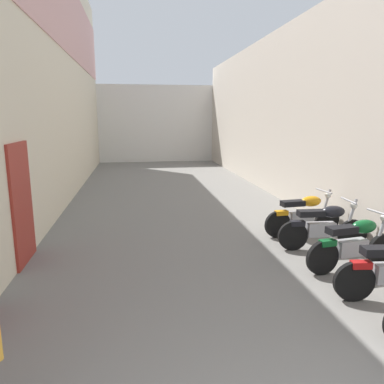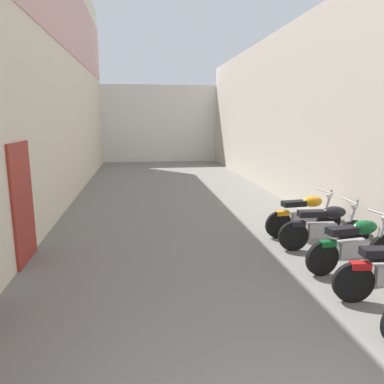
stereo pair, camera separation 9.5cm
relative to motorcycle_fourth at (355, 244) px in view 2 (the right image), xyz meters
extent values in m
plane|color=slate|center=(-2.42, 4.06, -0.50)|extent=(36.73, 36.73, 0.00)
cube|color=beige|center=(-5.98, 6.06, 3.65)|extent=(0.40, 20.73, 8.30)
cube|color=#9E2D23|center=(-5.76, 1.30, 0.60)|extent=(0.06, 1.10, 2.20)
cube|color=beige|center=(1.14, 6.06, 2.21)|extent=(0.40, 20.73, 5.41)
cube|color=silver|center=(-2.42, 17.42, 1.73)|extent=(9.72, 2.00, 4.46)
cylinder|color=black|center=(-0.63, -1.01, -0.20)|extent=(0.61, 0.15, 0.60)
cube|color=black|center=(-0.29, -1.05, 0.26)|extent=(0.54, 0.28, 0.12)
cube|color=#AD1414|center=(-0.55, -1.02, 0.06)|extent=(0.29, 0.17, 0.10)
cylinder|color=black|center=(0.61, 0.09, -0.20)|extent=(0.61, 0.16, 0.60)
cylinder|color=black|center=(-0.63, -0.09, -0.20)|extent=(0.61, 0.16, 0.60)
cube|color=#9E9EA3|center=(-0.06, -0.01, -0.08)|extent=(0.58, 0.28, 0.28)
ellipsoid|color=#0F5123|center=(0.17, 0.02, 0.28)|extent=(0.51, 0.33, 0.24)
cube|color=black|center=(-0.29, -0.04, 0.26)|extent=(0.55, 0.29, 0.12)
cylinder|color=#9E9EA3|center=(0.54, 0.08, 0.15)|extent=(0.25, 0.09, 0.77)
cylinder|color=#9E9EA3|center=(0.47, 0.07, 0.50)|extent=(0.12, 0.58, 0.04)
cube|color=#0F5123|center=(-0.55, -0.08, 0.06)|extent=(0.30, 0.18, 0.10)
cylinder|color=black|center=(0.61, 1.02, -0.20)|extent=(0.60, 0.11, 0.60)
cylinder|color=black|center=(-0.63, 1.09, -0.20)|extent=(0.60, 0.11, 0.60)
cube|color=#9E9EA3|center=(-0.06, 1.06, -0.08)|extent=(0.57, 0.23, 0.28)
ellipsoid|color=black|center=(0.17, 1.04, 0.28)|extent=(0.49, 0.29, 0.24)
cube|color=black|center=(-0.29, 1.07, 0.26)|extent=(0.53, 0.25, 0.12)
cylinder|color=#9E9EA3|center=(0.54, 1.02, 0.15)|extent=(0.25, 0.07, 0.77)
cylinder|color=#9E9EA3|center=(0.47, 1.03, 0.50)|extent=(0.07, 0.58, 0.04)
sphere|color=silver|center=(0.59, 1.02, 0.40)|extent=(0.14, 0.14, 0.14)
cube|color=black|center=(-0.55, 1.08, 0.06)|extent=(0.29, 0.16, 0.10)
cylinder|color=black|center=(0.61, 2.02, -0.20)|extent=(0.61, 0.14, 0.60)
cylinder|color=black|center=(-0.63, 1.90, -0.20)|extent=(0.61, 0.14, 0.60)
cube|color=#9E9EA3|center=(-0.06, 1.96, -0.08)|extent=(0.58, 0.26, 0.28)
ellipsoid|color=orange|center=(0.17, 1.98, 0.28)|extent=(0.50, 0.31, 0.24)
cube|color=black|center=(-0.29, 1.93, 0.26)|extent=(0.54, 0.27, 0.12)
cylinder|color=#9E9EA3|center=(0.54, 2.02, 0.15)|extent=(0.25, 0.08, 0.77)
cylinder|color=#9E9EA3|center=(0.47, 2.01, 0.50)|extent=(0.10, 0.58, 0.04)
sphere|color=silver|center=(0.59, 2.02, 0.40)|extent=(0.14, 0.14, 0.14)
cube|color=orange|center=(-0.55, 1.91, 0.06)|extent=(0.29, 0.17, 0.10)
camera|label=1|loc=(-3.71, -5.52, 2.14)|focal=34.27mm
camera|label=2|loc=(-3.61, -5.53, 2.14)|focal=34.27mm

